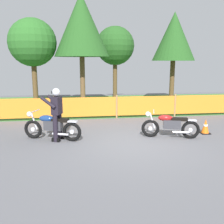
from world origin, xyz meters
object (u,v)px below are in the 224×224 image
object	(u,v)px
motorcycle_lead	(52,126)
traffic_cone	(205,126)
rider_lead	(56,112)
motorcycle_trailing	(170,125)

from	to	relation	value
motorcycle_lead	traffic_cone	bearing A→B (deg)	-159.65
rider_lead	traffic_cone	bearing A→B (deg)	-158.92
motorcycle_lead	motorcycle_trailing	distance (m)	3.88
rider_lead	traffic_cone	size ratio (longest dim) A/B	3.19
rider_lead	motorcycle_lead	bearing A→B (deg)	0.57
motorcycle_trailing	traffic_cone	size ratio (longest dim) A/B	3.51
traffic_cone	motorcycle_trailing	bearing A→B (deg)	-167.98
motorcycle_lead	motorcycle_trailing	xyz separation A→B (m)	(3.87, -0.29, -0.02)
motorcycle_trailing	rider_lead	size ratio (longest dim) A/B	1.10
motorcycle_lead	rider_lead	world-z (taller)	rider_lead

